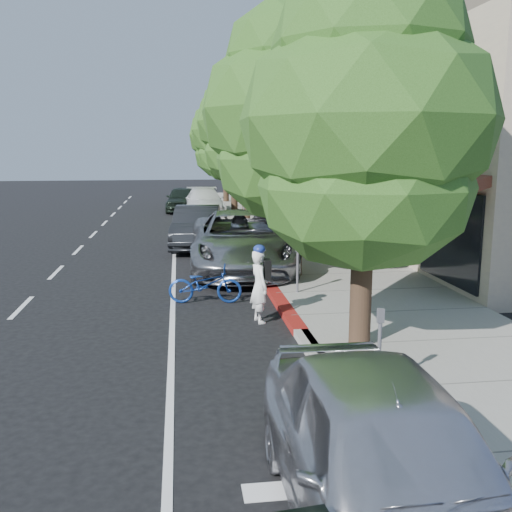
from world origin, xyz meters
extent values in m
plane|color=black|center=(0.00, 0.00, 0.00)|extent=(120.00, 120.00, 0.00)
cube|color=gray|center=(2.30, 8.00, 0.07)|extent=(4.60, 56.00, 0.15)
cube|color=#9E998E|center=(0.00, 8.00, 0.07)|extent=(0.30, 56.00, 0.15)
cube|color=maroon|center=(0.00, 1.00, 0.07)|extent=(0.32, 4.00, 0.15)
cube|color=tan|center=(9.60, 18.00, 3.50)|extent=(10.00, 36.00, 7.00)
cylinder|color=black|center=(0.90, -2.00, 1.20)|extent=(0.40, 0.40, 2.40)
ellipsoid|color=#264B16|center=(0.90, -2.00, 3.08)|extent=(3.88, 3.88, 3.11)
ellipsoid|color=#264B16|center=(0.90, -2.00, 4.25)|extent=(4.57, 4.57, 3.65)
ellipsoid|color=#264B16|center=(0.90, -2.00, 5.48)|extent=(3.42, 3.42, 2.74)
cylinder|color=black|center=(0.90, 4.00, 1.35)|extent=(0.40, 0.40, 2.70)
ellipsoid|color=#264B16|center=(0.90, 4.00, 3.47)|extent=(4.62, 4.62, 3.69)
ellipsoid|color=#264B16|center=(0.90, 4.00, 4.79)|extent=(5.43, 5.43, 4.35)
ellipsoid|color=#264B16|center=(0.90, 4.00, 6.18)|extent=(4.07, 4.07, 3.26)
cylinder|color=black|center=(0.90, 10.00, 1.23)|extent=(0.40, 0.40, 2.46)
ellipsoid|color=#264B16|center=(0.90, 10.00, 3.16)|extent=(3.39, 3.39, 2.71)
ellipsoid|color=#264B16|center=(0.90, 10.00, 4.35)|extent=(3.99, 3.99, 3.19)
ellipsoid|color=#264B16|center=(0.90, 10.00, 5.61)|extent=(2.99, 2.99, 2.39)
cylinder|color=black|center=(0.90, 16.00, 1.42)|extent=(0.40, 0.40, 2.85)
ellipsoid|color=#264B16|center=(0.90, 16.00, 3.66)|extent=(4.16, 4.16, 3.33)
ellipsoid|color=#264B16|center=(0.90, 16.00, 5.04)|extent=(4.90, 4.90, 3.92)
ellipsoid|color=#264B16|center=(0.90, 16.00, 6.51)|extent=(3.67, 3.67, 2.94)
cylinder|color=black|center=(0.90, 22.00, 1.36)|extent=(0.40, 0.40, 2.72)
ellipsoid|color=#264B16|center=(0.90, 22.00, 3.50)|extent=(4.38, 4.38, 3.51)
ellipsoid|color=#264B16|center=(0.90, 22.00, 4.82)|extent=(5.16, 5.16, 4.13)
ellipsoid|color=#264B16|center=(0.90, 22.00, 6.22)|extent=(3.87, 3.87, 3.09)
cylinder|color=black|center=(0.90, 28.00, 1.33)|extent=(0.40, 0.40, 2.66)
ellipsoid|color=#264B16|center=(0.90, 28.00, 3.42)|extent=(4.39, 4.39, 3.51)
ellipsoid|color=#264B16|center=(0.90, 28.00, 4.71)|extent=(5.17, 5.17, 4.13)
ellipsoid|color=#264B16|center=(0.90, 28.00, 6.07)|extent=(3.88, 3.88, 3.10)
imported|color=white|center=(-0.70, 0.09, 0.80)|extent=(0.51, 0.66, 1.60)
imported|color=navy|center=(-1.80, 1.83, 0.47)|extent=(1.86, 0.84, 0.95)
imported|color=#9F9FA4|center=(-0.50, 5.61, 0.92)|extent=(3.35, 6.74, 1.83)
imported|color=black|center=(-1.72, 10.02, 0.79)|extent=(2.19, 4.96, 1.58)
imported|color=white|center=(-0.95, 20.84, 0.76)|extent=(2.24, 5.30, 1.53)
imported|color=black|center=(-2.20, 23.13, 0.75)|extent=(2.07, 4.51, 1.50)
imported|color=silver|center=(-0.50, -7.10, 0.83)|extent=(2.03, 4.90, 1.66)
imported|color=black|center=(1.99, 8.34, 0.96)|extent=(0.83, 0.68, 1.61)
camera|label=1|loc=(-2.39, -11.86, 3.74)|focal=40.00mm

